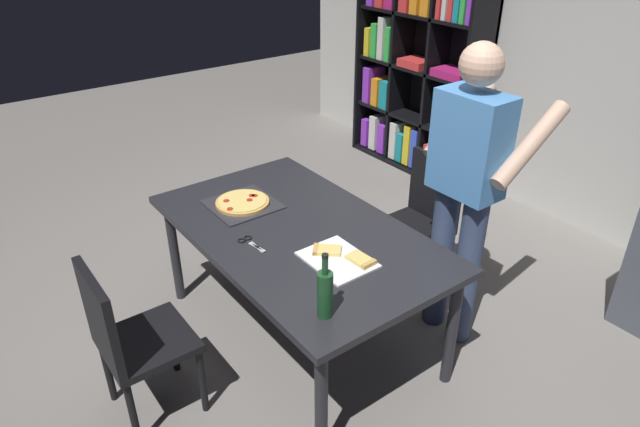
{
  "coord_description": "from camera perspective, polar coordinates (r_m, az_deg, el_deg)",
  "views": [
    {
      "loc": [
        2.18,
        -1.48,
        2.33
      ],
      "look_at": [
        0.0,
        0.15,
        0.8
      ],
      "focal_mm": 31.37,
      "sensor_mm": 36.0,
      "label": 1
    }
  ],
  "objects": [
    {
      "name": "person_serving_pizza",
      "position": [
        3.13,
        14.73,
        3.06
      ],
      "size": [
        0.55,
        0.54,
        1.75
      ],
      "color": "#38476B",
      "rests_on": "ground_plane"
    },
    {
      "name": "pepperoni_pizza_on_tray",
      "position": [
        3.34,
        -7.91,
        1.07
      ],
      "size": [
        0.38,
        0.38,
        0.04
      ],
      "color": "#2D2D33",
      "rests_on": "dining_table"
    },
    {
      "name": "chair_near_camera",
      "position": [
        2.88,
        -19.0,
        -11.75
      ],
      "size": [
        0.42,
        0.42,
        0.9
      ],
      "color": "black",
      "rests_on": "ground_plane"
    },
    {
      "name": "dining_table",
      "position": [
        3.11,
        -2.21,
        -2.69
      ],
      "size": [
        1.73,
        1.02,
        0.75
      ],
      "color": "#232328",
      "rests_on": "ground_plane"
    },
    {
      "name": "back_wall",
      "position": [
        4.72,
        25.49,
        15.22
      ],
      "size": [
        6.4,
        0.1,
        2.8
      ],
      "primitive_type": "cube",
      "color": "silver",
      "rests_on": "ground_plane"
    },
    {
      "name": "chair_far_side",
      "position": [
        3.77,
        10.36,
        -0.05
      ],
      "size": [
        0.42,
        0.42,
        0.9
      ],
      "color": "black",
      "rests_on": "ground_plane"
    },
    {
      "name": "bookshelf",
      "position": [
        5.48,
        9.89,
        14.24
      ],
      "size": [
        1.4,
        0.35,
        1.95
      ],
      "color": "black",
      "rests_on": "ground_plane"
    },
    {
      "name": "pizza_slices_on_towel",
      "position": [
        2.82,
        2.0,
        -4.56
      ],
      "size": [
        0.36,
        0.28,
        0.03
      ],
      "color": "white",
      "rests_on": "dining_table"
    },
    {
      "name": "kitchen_scissors",
      "position": [
        2.98,
        -7.25,
        -2.89
      ],
      "size": [
        0.2,
        0.09,
        0.01
      ],
      "color": "silver",
      "rests_on": "dining_table"
    },
    {
      "name": "ground_plane",
      "position": [
        3.52,
        -2.0,
        -12.17
      ],
      "size": [
        12.0,
        12.0,
        0.0
      ],
      "primitive_type": "plane",
      "color": "gray"
    },
    {
      "name": "wine_bottle",
      "position": [
        2.4,
        0.5,
        -8.1
      ],
      "size": [
        0.07,
        0.07,
        0.32
      ],
      "color": "#194723",
      "rests_on": "dining_table"
    }
  ]
}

